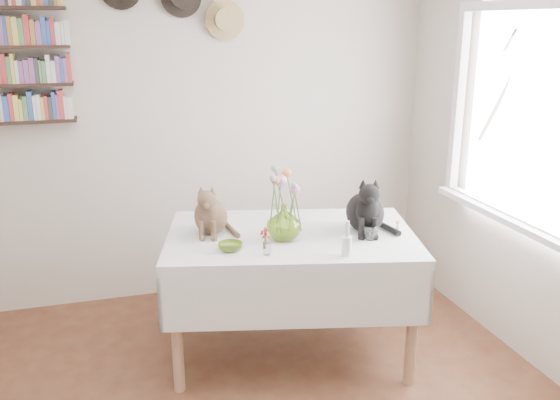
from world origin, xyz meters
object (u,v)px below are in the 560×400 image
object	(u,v)px
dining_table	(291,263)
black_cat	(365,202)
tabby_cat	(210,207)
flower_vase	(284,222)

from	to	relation	value
dining_table	black_cat	world-z (taller)	black_cat
black_cat	tabby_cat	bearing A→B (deg)	-178.08
black_cat	flower_vase	xyz separation A→B (m)	(-0.52, -0.00, -0.08)
tabby_cat	black_cat	distance (m)	0.94
dining_table	black_cat	size ratio (longest dim) A/B	4.56
dining_table	black_cat	distance (m)	0.59
dining_table	flower_vase	xyz separation A→B (m)	(-0.07, -0.08, 0.30)
flower_vase	dining_table	bearing A→B (deg)	50.07
dining_table	flower_vase	world-z (taller)	flower_vase
black_cat	flower_vase	world-z (taller)	black_cat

